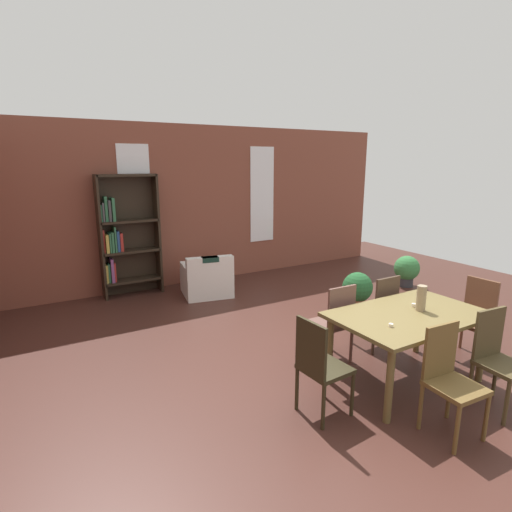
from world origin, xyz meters
TOP-DOWN VIEW (x-y plane):
  - ground_plane at (0.00, 0.00)m, footprint 11.31×11.31m
  - back_wall_brick at (0.00, 4.41)m, footprint 8.41×0.12m
  - window_pane_0 at (-1.30, 4.34)m, footprint 0.55×0.02m
  - window_pane_1 at (1.30, 4.34)m, footprint 0.55×0.02m
  - dining_table at (0.28, -0.29)m, footprint 1.60×1.00m
  - vase_on_table at (0.45, -0.29)m, footprint 0.10×0.10m
  - tealight_candle_0 at (-0.16, -0.44)m, footprint 0.04×0.04m
  - tealight_candle_1 at (0.48, -0.18)m, footprint 0.04×0.04m
  - dining_chair_near_right at (0.65, -1.02)m, footprint 0.44×0.44m
  - dining_chair_near_left at (-0.07, -1.02)m, footprint 0.43×0.43m
  - dining_chair_far_right at (0.64, 0.43)m, footprint 0.40×0.40m
  - dining_chair_head_right at (1.46, -0.29)m, footprint 0.42×0.42m
  - dining_chair_head_left at (-0.89, -0.30)m, footprint 0.42×0.42m
  - dining_chair_far_left at (-0.08, 0.43)m, footprint 0.41×0.41m
  - bookshelf_tall at (-1.57, 4.17)m, footprint 1.01×0.30m
  - armchair_white at (-0.37, 3.45)m, footprint 0.93×0.93m
  - potted_plant_by_shelf at (1.42, 1.60)m, footprint 0.48×0.48m
  - potted_plant_corner at (3.10, 2.03)m, footprint 0.47×0.47m

SIDE VIEW (x-z plane):
  - ground_plane at x=0.00m, z-range 0.00..0.00m
  - armchair_white at x=-0.37m, z-range -0.10..0.65m
  - potted_plant_corner at x=3.10m, z-range 0.03..0.62m
  - potted_plant_by_shelf at x=1.42m, z-range 0.03..0.63m
  - dining_chair_near_right at x=0.65m, z-range 0.04..0.99m
  - dining_chair_near_left at x=-0.07m, z-range 0.04..0.99m
  - dining_chair_far_right at x=0.64m, z-range 0.04..0.99m
  - dining_chair_head_right at x=1.46m, z-range 0.04..0.99m
  - dining_chair_head_left at x=-0.89m, z-range 0.04..0.99m
  - dining_chair_far_left at x=-0.08m, z-range 0.04..0.99m
  - dining_table at x=0.28m, z-range 0.30..1.07m
  - tealight_candle_0 at x=-0.16m, z-range 0.77..0.81m
  - tealight_candle_1 at x=0.48m, z-range 0.77..0.81m
  - vase_on_table at x=0.45m, z-range 0.77..1.05m
  - bookshelf_tall at x=-1.57m, z-range 0.01..2.11m
  - back_wall_brick at x=0.00m, z-range 0.00..2.97m
  - window_pane_0 at x=-1.30m, z-range 0.67..2.60m
  - window_pane_1 at x=1.30m, z-range 0.67..2.60m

